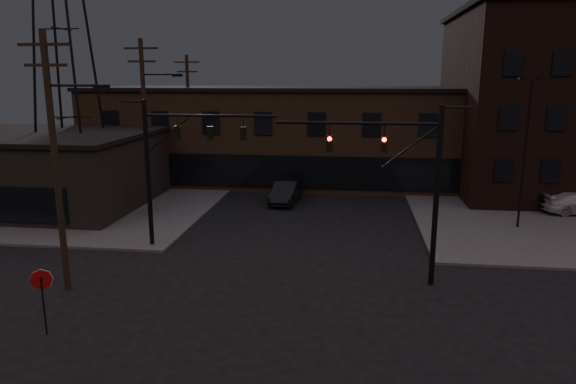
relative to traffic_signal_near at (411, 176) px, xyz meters
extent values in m
plane|color=black|center=(-5.36, -4.50, -4.93)|extent=(140.00, 140.00, 0.00)
cube|color=#474744|center=(-27.36, 17.50, -4.86)|extent=(30.00, 30.00, 0.15)
cube|color=brown|center=(-5.36, 23.50, -0.93)|extent=(40.00, 12.00, 8.00)
cube|color=black|center=(-25.36, 11.50, -2.43)|extent=(16.00, 12.00, 5.00)
cylinder|color=black|center=(1.14, 0.00, -0.93)|extent=(0.24, 0.24, 8.00)
cylinder|color=black|center=(-2.36, 0.00, 2.27)|extent=(7.00, 0.14, 0.14)
cube|color=#FF140C|center=(-1.19, 0.00, 1.37)|extent=(0.28, 0.22, 0.70)
cube|color=#FF140C|center=(-3.52, 0.00, 1.37)|extent=(0.28, 0.22, 0.70)
cylinder|color=black|center=(-13.36, 3.50, -0.93)|extent=(0.24, 0.24, 8.00)
cylinder|color=black|center=(-9.86, 3.50, 2.27)|extent=(7.00, 0.14, 0.14)
cube|color=black|center=(-11.61, 3.50, 1.37)|extent=(0.28, 0.22, 0.70)
cube|color=black|center=(-9.86, 3.50, 1.37)|extent=(0.28, 0.22, 0.70)
cube|color=black|center=(-8.11, 3.50, 1.37)|extent=(0.28, 0.22, 0.70)
cylinder|color=black|center=(-13.36, -6.50, -3.83)|extent=(0.06, 0.06, 2.20)
cylinder|color=maroon|center=(-13.36, -6.48, -2.83)|extent=(0.72, 0.33, 0.76)
cylinder|color=black|center=(-14.86, -2.50, 0.57)|extent=(0.28, 0.28, 11.00)
cube|color=black|center=(-14.86, -2.50, 5.47)|extent=(2.20, 0.12, 0.12)
cube|color=black|center=(-14.86, -2.50, 4.67)|extent=(1.80, 0.12, 0.12)
cube|color=black|center=(-12.56, -2.50, 3.82)|extent=(0.60, 0.25, 0.18)
cylinder|color=black|center=(-15.86, 9.50, 0.82)|extent=(0.28, 0.28, 11.50)
cube|color=black|center=(-15.86, 9.50, 5.97)|extent=(2.20, 0.12, 0.12)
cube|color=black|center=(-15.86, 9.50, 5.17)|extent=(1.80, 0.12, 0.12)
cube|color=black|center=(-13.56, 9.50, 4.32)|extent=(0.60, 0.25, 0.18)
cylinder|color=black|center=(-16.86, 21.50, 0.57)|extent=(0.28, 0.28, 11.00)
cube|color=black|center=(-16.86, 21.50, 5.47)|extent=(2.20, 0.12, 0.12)
cube|color=black|center=(-16.86, 21.50, 4.67)|extent=(1.80, 0.12, 0.12)
cylinder|color=black|center=(7.64, 9.50, -0.43)|extent=(0.14, 0.14, 9.00)
cube|color=black|center=(7.14, 9.50, 4.12)|extent=(0.50, 0.28, 0.18)
cube|color=black|center=(8.14, 9.50, 4.12)|extent=(0.50, 0.28, 0.18)
imported|color=black|center=(12.22, 14.32, -4.00)|extent=(4.95, 3.50, 1.56)
imported|color=black|center=(-7.38, 14.54, -4.15)|extent=(2.05, 4.89, 1.57)
camera|label=1|loc=(-2.49, -22.29, 4.18)|focal=32.00mm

